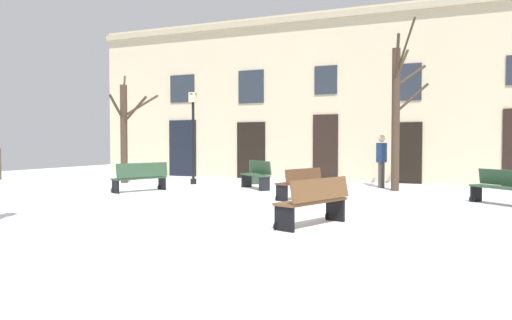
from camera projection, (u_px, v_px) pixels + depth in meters
ground_plane at (228, 206)px, 12.34m from camera, size 34.42×34.42×0.00m
building_facade at (326, 95)px, 20.14m from camera, size 21.51×0.60×6.76m
tree_center at (397, 112)px, 15.94m from camera, size 1.11×2.02×5.29m
tree_right_of_center at (125, 129)px, 19.03m from camera, size 2.29×2.10×4.23m
streetlamp at (193, 127)px, 18.41m from camera, size 0.30×0.30×3.43m
litter_bin at (254, 172)px, 18.57m from camera, size 0.42×0.42×0.87m
bench_back_to_back_left at (501, 187)px, 12.53m from camera, size 1.42×1.34×0.88m
bench_facing_shops at (314, 201)px, 9.38m from camera, size 1.03×1.78×0.91m
bench_near_lamp at (141, 177)px, 15.76m from camera, size 1.10×1.80×0.91m
bench_near_center_tree at (257, 174)px, 16.65m from camera, size 1.44×1.33×0.94m
bench_back_to_back_right at (300, 183)px, 13.72m from camera, size 0.90×1.58×0.85m
person_near_bench at (382, 158)px, 17.04m from camera, size 0.31×0.43×1.80m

